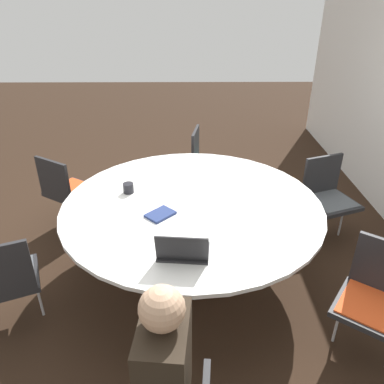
{
  "coord_description": "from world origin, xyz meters",
  "views": [
    {
      "loc": [
        2.64,
        -0.03,
        2.25
      ],
      "look_at": [
        0.0,
        0.0,
        0.83
      ],
      "focal_mm": 35.0,
      "sensor_mm": 36.0,
      "label": 1
    }
  ],
  "objects_px": {
    "chair_3": "(206,158)",
    "person_0": "(162,371)",
    "chair_4": "(66,187)",
    "spiral_notebook": "(160,214)",
    "laptop": "(183,250)",
    "coffee_cup": "(128,188)",
    "handbag": "(290,194)",
    "chair_5": "(4,278)",
    "chair_2": "(328,193)",
    "chair_1": "(377,295)"
  },
  "relations": [
    {
      "from": "chair_3",
      "to": "coffee_cup",
      "type": "height_order",
      "value": "chair_3"
    },
    {
      "from": "chair_5",
      "to": "person_0",
      "type": "height_order",
      "value": "person_0"
    },
    {
      "from": "spiral_notebook",
      "to": "coffee_cup",
      "type": "xyz_separation_m",
      "value": [
        -0.37,
        -0.29,
        0.03
      ]
    },
    {
      "from": "chair_5",
      "to": "laptop",
      "type": "bearing_deg",
      "value": -26.35
    },
    {
      "from": "chair_3",
      "to": "spiral_notebook",
      "type": "distance_m",
      "value": 1.71
    },
    {
      "from": "chair_4",
      "to": "spiral_notebook",
      "type": "distance_m",
      "value": 1.39
    },
    {
      "from": "coffee_cup",
      "to": "handbag",
      "type": "relative_size",
      "value": 0.25
    },
    {
      "from": "handbag",
      "to": "chair_5",
      "type": "bearing_deg",
      "value": -53.41
    },
    {
      "from": "chair_2",
      "to": "chair_1",
      "type": "bearing_deg",
      "value": 63.97
    },
    {
      "from": "chair_5",
      "to": "chair_2",
      "type": "bearing_deg",
      "value": 1.39
    },
    {
      "from": "chair_5",
      "to": "spiral_notebook",
      "type": "height_order",
      "value": "chair_5"
    },
    {
      "from": "chair_4",
      "to": "handbag",
      "type": "height_order",
      "value": "chair_4"
    },
    {
      "from": "spiral_notebook",
      "to": "coffee_cup",
      "type": "bearing_deg",
      "value": -141.8
    },
    {
      "from": "chair_3",
      "to": "spiral_notebook",
      "type": "relative_size",
      "value": 3.3
    },
    {
      "from": "laptop",
      "to": "chair_1",
      "type": "bearing_deg",
      "value": 179.96
    },
    {
      "from": "chair_2",
      "to": "chair_4",
      "type": "relative_size",
      "value": 1.0
    },
    {
      "from": "handbag",
      "to": "chair_1",
      "type": "bearing_deg",
      "value": 0.99
    },
    {
      "from": "chair_2",
      "to": "chair_5",
      "type": "bearing_deg",
      "value": 3.94
    },
    {
      "from": "spiral_notebook",
      "to": "chair_4",
      "type": "bearing_deg",
      "value": -131.69
    },
    {
      "from": "chair_3",
      "to": "person_0",
      "type": "height_order",
      "value": "person_0"
    },
    {
      "from": "chair_1",
      "to": "person_0",
      "type": "relative_size",
      "value": 0.71
    },
    {
      "from": "coffee_cup",
      "to": "chair_5",
      "type": "bearing_deg",
      "value": -43.61
    },
    {
      "from": "chair_4",
      "to": "person_0",
      "type": "distance_m",
      "value": 2.5
    },
    {
      "from": "chair_4",
      "to": "person_0",
      "type": "height_order",
      "value": "person_0"
    },
    {
      "from": "person_0",
      "to": "chair_4",
      "type": "bearing_deg",
      "value": 31.86
    },
    {
      "from": "spiral_notebook",
      "to": "chair_1",
      "type": "bearing_deg",
      "value": 66.47
    },
    {
      "from": "laptop",
      "to": "coffee_cup",
      "type": "xyz_separation_m",
      "value": [
        -0.89,
        -0.48,
        -0.01
      ]
    },
    {
      "from": "chair_4",
      "to": "handbag",
      "type": "bearing_deg",
      "value": 43.7
    },
    {
      "from": "chair_3",
      "to": "laptop",
      "type": "bearing_deg",
      "value": 3.26
    },
    {
      "from": "chair_1",
      "to": "spiral_notebook",
      "type": "relative_size",
      "value": 3.3
    },
    {
      "from": "chair_1",
      "to": "laptop",
      "type": "xyz_separation_m",
      "value": [
        -0.12,
        -1.27,
        0.28
      ]
    },
    {
      "from": "handbag",
      "to": "coffee_cup",
      "type": "bearing_deg",
      "value": -58.91
    },
    {
      "from": "person_0",
      "to": "laptop",
      "type": "distance_m",
      "value": 0.81
    },
    {
      "from": "coffee_cup",
      "to": "laptop",
      "type": "bearing_deg",
      "value": 28.19
    },
    {
      "from": "chair_3",
      "to": "chair_5",
      "type": "xyz_separation_m",
      "value": [
        2.07,
        -1.49,
        0.0
      ]
    },
    {
      "from": "laptop",
      "to": "handbag",
      "type": "height_order",
      "value": "laptop"
    },
    {
      "from": "chair_3",
      "to": "chair_2",
      "type": "bearing_deg",
      "value": 62.73
    },
    {
      "from": "chair_4",
      "to": "chair_5",
      "type": "bearing_deg",
      "value": -59.78
    },
    {
      "from": "chair_3",
      "to": "person_0",
      "type": "bearing_deg",
      "value": 3.31
    },
    {
      "from": "chair_1",
      "to": "person_0",
      "type": "height_order",
      "value": "person_0"
    },
    {
      "from": "chair_5",
      "to": "coffee_cup",
      "type": "xyz_separation_m",
      "value": [
        -0.81,
        0.77,
        0.27
      ]
    },
    {
      "from": "laptop",
      "to": "chair_3",
      "type": "bearing_deg",
      "value": -91.22
    },
    {
      "from": "chair_1",
      "to": "coffee_cup",
      "type": "distance_m",
      "value": 2.03
    },
    {
      "from": "person_0",
      "to": "handbag",
      "type": "height_order",
      "value": "person_0"
    },
    {
      "from": "chair_1",
      "to": "chair_2",
      "type": "distance_m",
      "value": 1.4
    },
    {
      "from": "laptop",
      "to": "coffee_cup",
      "type": "relative_size",
      "value": 3.96
    },
    {
      "from": "person_0",
      "to": "coffee_cup",
      "type": "height_order",
      "value": "person_0"
    },
    {
      "from": "chair_3",
      "to": "chair_5",
      "type": "distance_m",
      "value": 2.56
    },
    {
      "from": "chair_4",
      "to": "spiral_notebook",
      "type": "height_order",
      "value": "chair_4"
    },
    {
      "from": "chair_3",
      "to": "chair_4",
      "type": "xyz_separation_m",
      "value": [
        0.73,
        -1.45,
        0.0
      ]
    }
  ]
}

